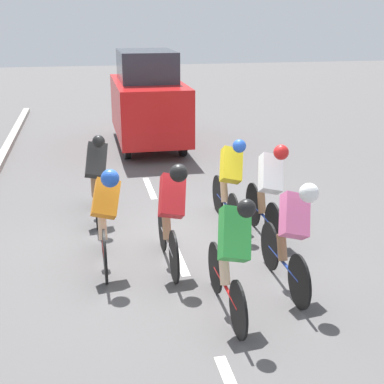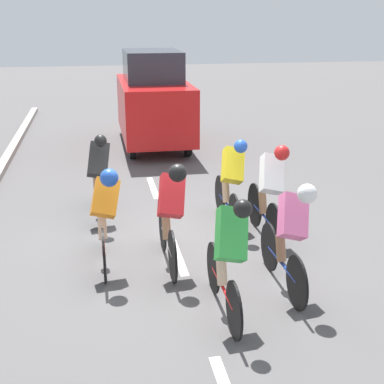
% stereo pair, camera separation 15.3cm
% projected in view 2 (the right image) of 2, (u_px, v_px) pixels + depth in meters
% --- Properties ---
extents(ground_plane, '(60.00, 60.00, 0.00)m').
position_uv_depth(ground_plane, '(174.00, 247.00, 8.06)').
color(ground_plane, '#565454').
extents(lane_stripe_mid, '(0.12, 1.40, 0.01)m').
position_uv_depth(lane_stripe_mid, '(177.00, 254.00, 7.81)').
color(lane_stripe_mid, white).
rests_on(lane_stripe_mid, ground).
extents(lane_stripe_far, '(0.12, 1.40, 0.01)m').
position_uv_depth(lane_stripe_far, '(153.00, 188.00, 10.79)').
color(lane_stripe_far, white).
rests_on(lane_stripe_far, ground).
extents(cyclist_orange, '(0.44, 1.70, 1.48)m').
position_uv_depth(cyclist_orange, '(105.00, 214.00, 7.18)').
color(cyclist_orange, black).
rests_on(cyclist_orange, ground).
extents(cyclist_pink, '(0.45, 1.70, 1.48)m').
position_uv_depth(cyclist_pink, '(290.00, 232.00, 6.56)').
color(cyclist_pink, black).
rests_on(cyclist_pink, ground).
extents(cyclist_black, '(0.42, 1.69, 1.51)m').
position_uv_depth(cyclist_black, '(98.00, 174.00, 8.98)').
color(cyclist_black, black).
rests_on(cyclist_black, ground).
extents(cyclist_red, '(0.42, 1.73, 1.54)m').
position_uv_depth(cyclist_red, '(170.00, 212.00, 7.18)').
color(cyclist_red, black).
rests_on(cyclist_red, ground).
extents(cyclist_yellow, '(0.44, 1.68, 1.50)m').
position_uv_depth(cyclist_yellow, '(231.00, 179.00, 8.69)').
color(cyclist_yellow, black).
rests_on(cyclist_yellow, ground).
extents(cyclist_green, '(0.43, 1.68, 1.51)m').
position_uv_depth(cyclist_green, '(229.00, 253.00, 5.99)').
color(cyclist_green, black).
rests_on(cyclist_green, ground).
extents(cyclist_white, '(0.44, 1.70, 1.55)m').
position_uv_depth(cyclist_white, '(269.00, 189.00, 8.11)').
color(cyclist_white, black).
rests_on(cyclist_white, ground).
extents(support_car, '(1.70, 3.80, 2.45)m').
position_uv_depth(support_car, '(154.00, 100.00, 13.87)').
color(support_car, black).
rests_on(support_car, ground).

